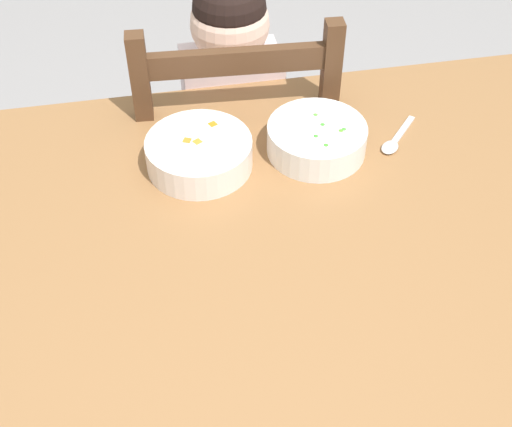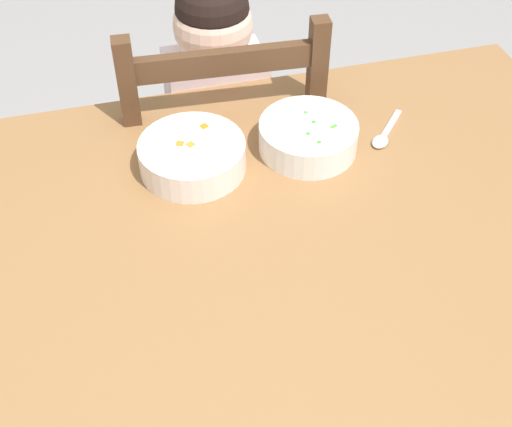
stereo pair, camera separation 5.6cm
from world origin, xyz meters
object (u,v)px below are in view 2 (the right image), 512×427
Objects in this scene: dining_table at (244,310)px; child_figure at (220,115)px; bowl_of_carrots at (192,155)px; bowl_of_peas at (308,136)px; spoon at (384,136)px; dining_chair at (220,173)px.

dining_table is 0.58m from child_figure.
child_figure reaches higher than dining_table.
dining_table is 7.50× the size of bowl_of_carrots.
bowl_of_peas reaches higher than dining_table.
spoon is at bearing -2.71° from bowl_of_peas.
dining_table is at bearing -98.02° from dining_chair.
child_figure is 0.42m from spoon.
child_figure is (0.00, -0.01, 0.18)m from dining_chair.
dining_chair is at bearing 70.06° from bowl_of_carrots.
bowl_of_carrots is 0.38m from spoon.
spoon is (0.35, 0.27, 0.09)m from dining_table.
bowl_of_peas is at bearing 177.29° from spoon.
dining_chair is (0.08, 0.58, -0.20)m from dining_table.
dining_chair is at bearing 81.98° from dining_table.
spoon is (0.27, -0.30, 0.11)m from child_figure.
dining_table is 7.87× the size of bowl_of_peas.
bowl_of_carrots is 1.70× the size of spoon.
dining_chair reaches higher than spoon.
spoon reaches higher than dining_table.
bowl_of_carrots is (-0.11, -0.29, 0.14)m from child_figure.
child_figure is 0.34m from bowl_of_carrots.
dining_chair is 4.78× the size of bowl_of_carrots.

